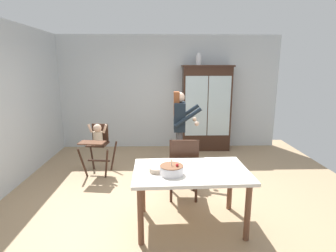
{
  "coord_description": "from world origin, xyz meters",
  "views": [
    {
      "loc": [
        -0.16,
        -3.85,
        1.97
      ],
      "look_at": [
        -0.05,
        0.7,
        0.95
      ],
      "focal_mm": 28.41,
      "sensor_mm": 36.0,
      "label": 1
    }
  ],
  "objects_px": {
    "high_chair_with_toddler": "(98,140)",
    "dining_table": "(191,178)",
    "ceramic_vase": "(199,60)",
    "china_cabinet": "(206,108)",
    "dining_chair_far_side": "(184,165)",
    "serving_bowl": "(157,170)",
    "adult_person": "(180,122)",
    "birthday_cake": "(172,170)"
  },
  "relations": [
    {
      "from": "adult_person",
      "to": "dining_chair_far_side",
      "type": "bearing_deg",
      "value": -179.39
    },
    {
      "from": "high_chair_with_toddler",
      "to": "dining_chair_far_side",
      "type": "xyz_separation_m",
      "value": [
        1.5,
        -1.05,
        -0.1
      ]
    },
    {
      "from": "high_chair_with_toddler",
      "to": "dining_table",
      "type": "relative_size",
      "value": 0.67
    },
    {
      "from": "high_chair_with_toddler",
      "to": "dining_chair_far_side",
      "type": "bearing_deg",
      "value": -28.14
    },
    {
      "from": "ceramic_vase",
      "to": "adult_person",
      "type": "relative_size",
      "value": 0.18
    },
    {
      "from": "serving_bowl",
      "to": "dining_chair_far_side",
      "type": "xyz_separation_m",
      "value": [
        0.38,
        0.71,
        -0.21
      ]
    },
    {
      "from": "china_cabinet",
      "to": "ceramic_vase",
      "type": "xyz_separation_m",
      "value": [
        -0.21,
        0.0,
        1.11
      ]
    },
    {
      "from": "ceramic_vase",
      "to": "serving_bowl",
      "type": "relative_size",
      "value": 1.5
    },
    {
      "from": "ceramic_vase",
      "to": "birthday_cake",
      "type": "distance_m",
      "value": 3.64
    },
    {
      "from": "china_cabinet",
      "to": "serving_bowl",
      "type": "bearing_deg",
      "value": -109.1
    },
    {
      "from": "china_cabinet",
      "to": "birthday_cake",
      "type": "relative_size",
      "value": 7.15
    },
    {
      "from": "serving_bowl",
      "to": "dining_table",
      "type": "bearing_deg",
      "value": 7.3
    },
    {
      "from": "adult_person",
      "to": "serving_bowl",
      "type": "height_order",
      "value": "adult_person"
    },
    {
      "from": "dining_table",
      "to": "serving_bowl",
      "type": "xyz_separation_m",
      "value": [
        -0.42,
        -0.05,
        0.13
      ]
    },
    {
      "from": "ceramic_vase",
      "to": "dining_chair_far_side",
      "type": "relative_size",
      "value": 0.28
    },
    {
      "from": "high_chair_with_toddler",
      "to": "serving_bowl",
      "type": "bearing_deg",
      "value": -50.82
    },
    {
      "from": "china_cabinet",
      "to": "dining_table",
      "type": "distance_m",
      "value": 3.28
    },
    {
      "from": "adult_person",
      "to": "serving_bowl",
      "type": "relative_size",
      "value": 8.5
    },
    {
      "from": "china_cabinet",
      "to": "birthday_cake",
      "type": "height_order",
      "value": "china_cabinet"
    },
    {
      "from": "ceramic_vase",
      "to": "adult_person",
      "type": "height_order",
      "value": "ceramic_vase"
    },
    {
      "from": "dining_table",
      "to": "ceramic_vase",
      "type": "bearing_deg",
      "value": 81.11
    },
    {
      "from": "ceramic_vase",
      "to": "high_chair_with_toddler",
      "type": "bearing_deg",
      "value": -143.88
    },
    {
      "from": "ceramic_vase",
      "to": "birthday_cake",
      "type": "height_order",
      "value": "ceramic_vase"
    },
    {
      "from": "dining_table",
      "to": "serving_bowl",
      "type": "distance_m",
      "value": 0.44
    },
    {
      "from": "china_cabinet",
      "to": "high_chair_with_toddler",
      "type": "height_order",
      "value": "china_cabinet"
    },
    {
      "from": "ceramic_vase",
      "to": "dining_table",
      "type": "relative_size",
      "value": 0.19
    },
    {
      "from": "dining_table",
      "to": "adult_person",
      "type": "bearing_deg",
      "value": 90.71
    },
    {
      "from": "high_chair_with_toddler",
      "to": "dining_table",
      "type": "bearing_deg",
      "value": -41.26
    },
    {
      "from": "serving_bowl",
      "to": "adult_person",
      "type": "bearing_deg",
      "value": 77.51
    },
    {
      "from": "china_cabinet",
      "to": "birthday_cake",
      "type": "distance_m",
      "value": 3.45
    },
    {
      "from": "serving_bowl",
      "to": "dining_chair_far_side",
      "type": "bearing_deg",
      "value": 61.57
    },
    {
      "from": "china_cabinet",
      "to": "dining_table",
      "type": "xyz_separation_m",
      "value": [
        -0.7,
        -3.18,
        -0.37
      ]
    },
    {
      "from": "china_cabinet",
      "to": "adult_person",
      "type": "xyz_separation_m",
      "value": [
        -0.73,
        -1.45,
        -0.04
      ]
    },
    {
      "from": "high_chair_with_toddler",
      "to": "birthday_cake",
      "type": "xyz_separation_m",
      "value": [
        1.29,
        -1.83,
        0.14
      ]
    },
    {
      "from": "dining_table",
      "to": "serving_bowl",
      "type": "bearing_deg",
      "value": -172.7
    },
    {
      "from": "birthday_cake",
      "to": "serving_bowl",
      "type": "xyz_separation_m",
      "value": [
        -0.18,
        0.07,
        -0.03
      ]
    },
    {
      "from": "high_chair_with_toddler",
      "to": "adult_person",
      "type": "xyz_separation_m",
      "value": [
        1.51,
        0.02,
        0.31
      ]
    },
    {
      "from": "high_chair_with_toddler",
      "to": "dining_table",
      "type": "xyz_separation_m",
      "value": [
        1.53,
        -1.7,
        -0.01
      ]
    },
    {
      "from": "china_cabinet",
      "to": "adult_person",
      "type": "height_order",
      "value": "china_cabinet"
    },
    {
      "from": "dining_table",
      "to": "birthday_cake",
      "type": "relative_size",
      "value": 5.09
    },
    {
      "from": "dining_table",
      "to": "dining_chair_far_side",
      "type": "distance_m",
      "value": 0.66
    },
    {
      "from": "ceramic_vase",
      "to": "dining_table",
      "type": "bearing_deg",
      "value": -98.89
    }
  ]
}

